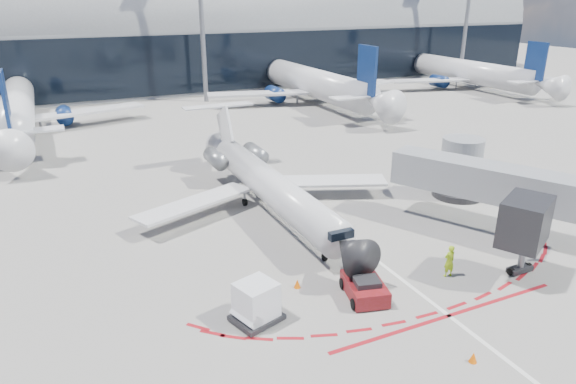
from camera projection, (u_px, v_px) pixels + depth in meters
name	position (u px, v px, depth m)	size (l,w,h in m)	color
ground	(335.00, 228.00, 35.76)	(260.00, 260.00, 0.00)	slate
apron_centerline	(322.00, 218.00, 37.45)	(0.25, 40.00, 0.01)	silver
apron_stop_bar	(449.00, 316.00, 26.04)	(14.00, 0.25, 0.01)	maroon
terminal_building	(147.00, 37.00, 87.61)	(150.00, 24.15, 24.00)	gray
jet_bridge	(479.00, 181.00, 36.00)	(10.03, 15.20, 4.90)	gray
light_mast_centre	(201.00, 15.00, 73.81)	(0.70, 0.70, 25.00)	gray
light_mast_east	(468.00, 11.00, 93.56)	(0.70, 0.70, 25.00)	gray
regional_jet	(266.00, 182.00, 38.42)	(20.40, 25.15, 6.30)	silver
pushback_tug	(365.00, 288.00, 27.49)	(2.63, 4.88, 1.24)	#62110E
ramp_worker	(449.00, 261.00, 29.39)	(0.71, 0.47, 1.95)	#AEDF17
uld_container	(256.00, 303.00, 25.26)	(2.74, 2.52, 2.13)	black
safety_cone_left	(297.00, 283.00, 28.46)	(0.37, 0.37, 0.52)	#F66205
safety_cone_right	(473.00, 357.00, 22.68)	(0.37, 0.37, 0.51)	#F66205
bg_airliner_1	(12.00, 84.00, 59.52)	(34.26, 36.28, 11.08)	silver
bg_airliner_2	(309.00, 61.00, 76.47)	(36.75, 38.91, 11.89)	silver
bg_airliner_3	(465.00, 55.00, 88.59)	(33.92, 35.92, 10.98)	silver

